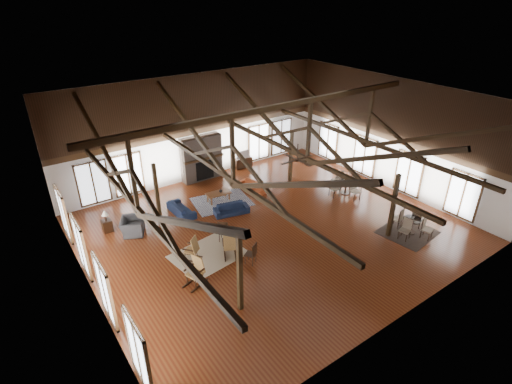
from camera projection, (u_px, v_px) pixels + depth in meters
floor at (271, 229)px, 18.61m from camera, size 16.00×16.00×0.00m
ceiling at (274, 101)px, 15.85m from camera, size 16.00×14.00×0.02m
wall_back at (197, 128)px, 22.31m from camera, size 16.00×0.02×6.00m
wall_front at (411, 247)px, 12.15m from camera, size 16.00×0.02×6.00m
wall_left at (79, 227)px, 13.14m from camera, size 0.02×14.00×6.00m
wall_right at (392, 135)px, 21.32m from camera, size 0.02×14.00×6.00m
roof_truss at (273, 148)px, 16.75m from camera, size 15.60×14.07×3.14m
post_grid at (272, 200)px, 17.91m from camera, size 8.16×7.16×3.05m
fireplace at (202, 158)px, 22.86m from camera, size 2.50×0.69×2.60m
ceiling_fan at (297, 159)px, 16.42m from camera, size 1.60×1.60×0.75m
sofa_navy_front at (231, 209)px, 19.73m from camera, size 1.84×1.05×0.51m
sofa_navy_left at (181, 209)px, 19.72m from camera, size 1.88×0.80×0.54m
sofa_orange at (251, 186)px, 21.96m from camera, size 1.81×0.92×0.50m
coffee_table at (218, 194)px, 20.81m from camera, size 1.31×0.72×0.48m
vase at (221, 191)px, 20.81m from camera, size 0.22×0.22×0.19m
armchair at (132, 226)px, 18.14m from camera, size 1.43×1.37×0.72m
side_table_lamp at (107, 223)px, 18.26m from camera, size 0.43×0.43×1.09m
rocking_chair_a at (193, 249)px, 16.32m from camera, size 0.85×0.92×1.07m
rocking_chair_b at (230, 245)px, 16.45m from camera, size 0.87×1.06×1.21m
rocking_chair_c at (196, 270)px, 14.99m from camera, size 1.05×0.79×1.21m
side_chair_a at (224, 230)px, 17.39m from camera, size 0.64×0.64×1.07m
side_chair_b at (252, 252)px, 16.03m from camera, size 0.55×0.55×0.95m
cafe_table_near at (412, 223)px, 18.11m from camera, size 1.94×1.94×0.99m
cafe_table_far at (346, 185)px, 21.55m from camera, size 2.05×2.05×1.05m
cup_near at (412, 218)px, 18.01m from camera, size 0.15×0.15×0.10m
cup_far at (345, 179)px, 21.48m from camera, size 0.16×0.16×0.10m
tv_console at (243, 162)px, 24.84m from camera, size 1.16×0.43×0.58m
television at (242, 154)px, 24.57m from camera, size 0.91×0.13×0.52m
rug_tan at (208, 255)px, 16.80m from camera, size 3.11×2.60×0.01m
rug_navy at (222, 202)px, 20.93m from camera, size 3.21×2.62×0.01m
rug_dark at (407, 232)px, 18.34m from camera, size 2.57×2.39×0.01m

